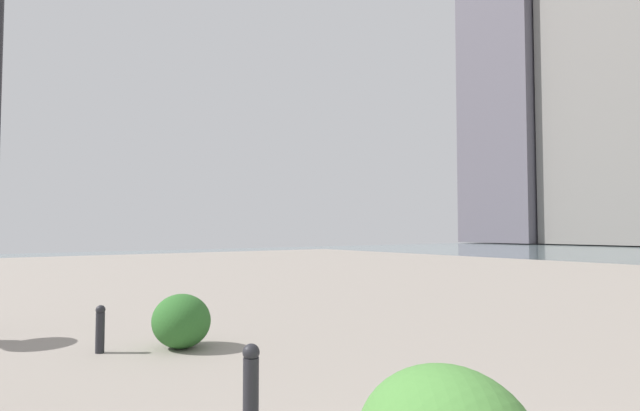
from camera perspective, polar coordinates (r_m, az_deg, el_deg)
building_annex at (r=73.61m, az=29.80°, el=11.08°), size 12.64×12.85×37.65m
building_highrise at (r=77.33m, az=21.09°, el=9.25°), size 10.69×12.57×37.11m
bollard_near at (r=4.12m, az=-7.74°, el=-20.63°), size 0.13×0.13×0.86m
bollard_mid at (r=7.93m, az=-23.34°, el=-12.43°), size 0.13×0.13×0.66m
shrub_low at (r=7.85m, az=-15.23°, el=-12.33°), size 0.92×0.82×0.78m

